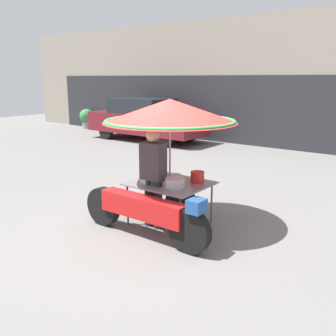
{
  "coord_description": "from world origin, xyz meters",
  "views": [
    {
      "loc": [
        3.51,
        -4.14,
        2.32
      ],
      "look_at": [
        0.08,
        0.38,
        0.94
      ],
      "focal_mm": 40.0,
      "sensor_mm": 36.0,
      "label": 1
    }
  ],
  "objects_px": {
    "parked_car": "(146,119)",
    "potted_plant": "(87,117)",
    "vendor_motorcycle_cart": "(167,127)",
    "vendor_person": "(153,173)"
  },
  "relations": [
    {
      "from": "potted_plant",
      "to": "vendor_motorcycle_cart",
      "type": "bearing_deg",
      "value": -35.11
    },
    {
      "from": "vendor_motorcycle_cart",
      "to": "parked_car",
      "type": "xyz_separation_m",
      "value": [
        -5.77,
        6.23,
        -0.79
      ]
    },
    {
      "from": "parked_car",
      "to": "potted_plant",
      "type": "bearing_deg",
      "value": 167.87
    },
    {
      "from": "vendor_person",
      "to": "vendor_motorcycle_cart",
      "type": "bearing_deg",
      "value": 50.87
    },
    {
      "from": "vendor_person",
      "to": "potted_plant",
      "type": "height_order",
      "value": "vendor_person"
    },
    {
      "from": "vendor_person",
      "to": "potted_plant",
      "type": "xyz_separation_m",
      "value": [
        -10.07,
        7.36,
        -0.37
      ]
    },
    {
      "from": "vendor_person",
      "to": "potted_plant",
      "type": "bearing_deg",
      "value": 143.84
    },
    {
      "from": "vendor_motorcycle_cart",
      "to": "parked_car",
      "type": "height_order",
      "value": "vendor_motorcycle_cart"
    },
    {
      "from": "parked_car",
      "to": "potted_plant",
      "type": "relative_size",
      "value": 5.12
    },
    {
      "from": "vendor_motorcycle_cart",
      "to": "potted_plant",
      "type": "bearing_deg",
      "value": 144.89
    }
  ]
}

